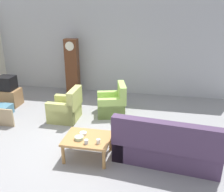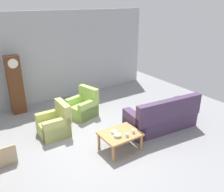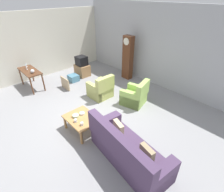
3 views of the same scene
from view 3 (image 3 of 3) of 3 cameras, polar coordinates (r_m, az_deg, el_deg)
ground_plane at (r=5.67m, az=-7.06°, el=-6.99°), size 10.40×10.40×0.00m
garage_door_wall at (r=7.37m, az=15.94°, el=15.37°), size 8.40×0.16×3.20m
pegboard_wall_left at (r=8.66m, az=-22.91°, el=15.35°), size 0.12×6.40×2.88m
couch_floral at (r=4.18m, az=5.01°, el=-17.70°), size 2.19×1.11×1.04m
armchair_olive_near at (r=6.53m, az=-3.77°, el=2.10°), size 0.80×0.77×0.92m
armchair_olive_far at (r=6.17m, az=7.65°, el=-0.07°), size 0.96×0.94×0.92m
coffee_table_wood at (r=4.98m, az=-10.04°, el=-7.70°), size 0.96×0.76×0.47m
console_table_dark at (r=7.80m, az=-25.70°, el=6.94°), size 1.30×0.56×0.78m
grandfather_clock at (r=7.85m, az=5.30°, el=12.58°), size 0.44×0.30×1.94m
tv_stand_cabinet at (r=8.45m, az=-9.88°, el=8.48°), size 0.68×0.52×0.53m
tv_crt at (r=8.28m, az=-10.18°, el=11.51°), size 0.48×0.44×0.42m
framed_picture_leaning at (r=7.37m, az=-15.38°, el=4.06°), size 0.60×0.05×0.49m
storage_box_blue at (r=8.02m, az=-12.77°, el=5.91°), size 0.43×0.40×0.29m
glass_dome_cloche at (r=7.42m, az=-25.08°, el=7.54°), size 0.15×0.15×0.15m
cup_white_porcelain at (r=4.65m, az=-10.02°, el=-9.15°), size 0.08×0.08×0.09m
cup_blue_rimmed at (r=4.79m, az=-12.11°, el=-8.05°), size 0.08×0.08×0.09m
bowl_white_stacked at (r=5.04m, az=-9.97°, el=-5.75°), size 0.15×0.15×0.05m
bowl_shallow_green at (r=4.98m, az=-12.05°, el=-6.49°), size 0.19×0.19×0.07m
wine_glass_tall at (r=8.17m, az=-26.81°, el=9.46°), size 0.07×0.07×0.17m
wine_glass_mid at (r=7.99m, az=-26.91°, el=9.10°), size 0.06×0.06×0.19m
wine_glass_short at (r=7.83m, az=-26.73°, el=8.80°), size 0.07×0.07×0.21m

